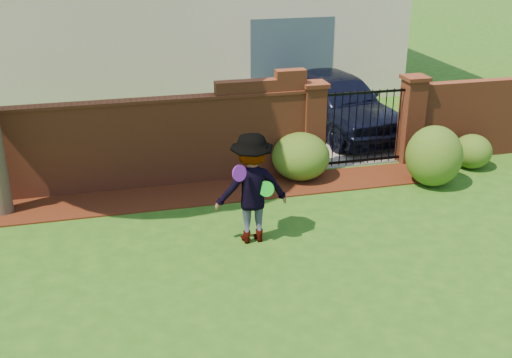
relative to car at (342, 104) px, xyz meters
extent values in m
cube|color=#285615|center=(-3.88, -6.10, -0.75)|extent=(80.00, 80.00, 0.01)
cube|color=#3B160A|center=(-4.83, -2.77, -0.73)|extent=(11.10, 1.08, 0.03)
cube|color=brown|center=(-6.03, -2.10, 0.10)|extent=(8.70, 0.25, 1.70)
cube|color=brown|center=(-2.58, -2.10, 1.10)|extent=(1.80, 0.25, 0.30)
cube|color=brown|center=(-1.98, -2.10, 1.33)|extent=(0.60, 0.25, 0.16)
cube|color=brown|center=(-6.03, -2.10, 0.98)|extent=(8.70, 0.31, 0.06)
cube|color=brown|center=(2.72, -2.10, 0.10)|extent=(4.00, 0.25, 1.70)
cube|color=brown|center=(-1.48, -2.10, 0.15)|extent=(0.42, 0.42, 1.80)
cube|color=brown|center=(-1.48, -2.10, 1.09)|extent=(0.50, 0.50, 0.08)
cube|color=brown|center=(0.72, -2.10, 0.15)|extent=(0.42, 0.42, 1.80)
cube|color=brown|center=(0.72, -2.10, 1.09)|extent=(0.50, 0.50, 0.08)
cylinder|color=black|center=(-1.18, -2.10, 0.10)|extent=(0.02, 0.02, 1.60)
cylinder|color=black|center=(-1.02, -2.10, 0.10)|extent=(0.02, 0.02, 1.60)
cylinder|color=black|center=(-0.86, -2.10, 0.10)|extent=(0.02, 0.02, 1.60)
cylinder|color=black|center=(-0.70, -2.10, 0.10)|extent=(0.02, 0.02, 1.60)
cylinder|color=black|center=(-0.54, -2.10, 0.10)|extent=(0.02, 0.02, 1.60)
cylinder|color=black|center=(-0.38, -2.10, 0.10)|extent=(0.02, 0.02, 1.60)
cylinder|color=black|center=(-0.21, -2.10, 0.10)|extent=(0.02, 0.02, 1.60)
cylinder|color=black|center=(-0.05, -2.10, 0.10)|extent=(0.02, 0.02, 1.60)
cylinder|color=black|center=(0.11, -2.10, 0.10)|extent=(0.02, 0.02, 1.60)
cylinder|color=black|center=(0.27, -2.10, 0.10)|extent=(0.02, 0.02, 1.60)
cylinder|color=black|center=(0.43, -2.10, 0.10)|extent=(0.02, 0.02, 1.60)
cube|color=black|center=(-0.38, -2.10, -0.63)|extent=(1.78, 0.03, 0.05)
cube|color=black|center=(-0.38, -2.10, 0.85)|extent=(1.78, 0.03, 0.05)
cube|color=gray|center=(-0.38, 1.90, -0.74)|extent=(3.20, 8.00, 0.01)
cube|color=#384C5B|center=(-0.38, 2.95, 0.45)|extent=(2.40, 0.12, 2.40)
imported|color=black|center=(0.00, 0.00, 0.00)|extent=(2.51, 4.62, 1.49)
ellipsoid|color=#2A5419|center=(-1.84, -2.47, -0.27)|extent=(1.16, 1.16, 0.95)
ellipsoid|color=#2A5419|center=(0.58, -3.39, -0.14)|extent=(1.09, 1.09, 1.20)
ellipsoid|color=#2A5419|center=(1.85, -2.76, -0.39)|extent=(0.81, 0.81, 0.72)
imported|color=gray|center=(-3.41, -4.78, 0.17)|extent=(1.18, 0.68, 1.83)
cylinder|color=purple|center=(-3.67, -5.05, 0.57)|extent=(0.26, 0.18, 0.26)
cylinder|color=green|center=(-3.22, -4.96, 0.23)|extent=(0.25, 0.17, 0.25)
camera|label=1|loc=(-5.50, -13.40, 4.07)|focal=43.09mm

